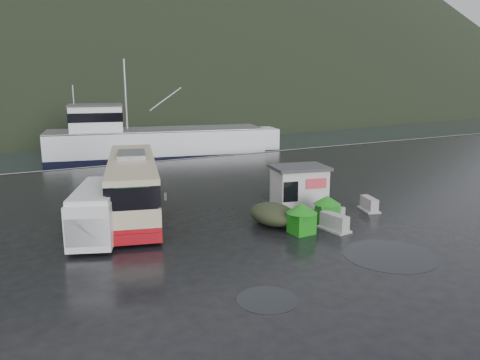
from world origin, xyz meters
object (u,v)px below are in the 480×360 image
white_van (100,236)px  waste_bin_left (301,233)px  coach_bus (134,213)px  ticket_kiosk (298,207)px  jersey_barrier_a (334,230)px  waste_bin_right (326,222)px  dome_tent (273,225)px  jersey_barrier_c (369,210)px  jersey_barrier_b (331,220)px  fishing_trawler (158,147)px

white_van → waste_bin_left: size_ratio=3.83×
coach_bus → ticket_kiosk: bearing=-5.6°
coach_bus → jersey_barrier_a: coach_bus is taller
white_van → waste_bin_right: size_ratio=4.03×
dome_tent → ticket_kiosk: (3.14, 2.09, 0.00)m
jersey_barrier_c → waste_bin_left: bearing=-166.1°
white_van → ticket_kiosk: ticket_kiosk is taller
waste_bin_left → jersey_barrier_c: waste_bin_left is taller
coach_bus → jersey_barrier_c: coach_bus is taller
waste_bin_right → coach_bus: bearing=141.6°
jersey_barrier_a → waste_bin_left: bearing=167.0°
white_van → jersey_barrier_b: 11.77m
white_van → waste_bin_left: 9.63m
jersey_barrier_c → fishing_trawler: 30.10m
coach_bus → fishing_trawler: size_ratio=0.43×
ticket_kiosk → fishing_trawler: size_ratio=0.11×
ticket_kiosk → jersey_barrier_c: size_ratio=2.06×
jersey_barrier_c → coach_bus: bearing=153.2°
waste_bin_right → jersey_barrier_a: size_ratio=0.86×
dome_tent → ticket_kiosk: bearing=33.7°
coach_bus → waste_bin_right: coach_bus is taller
dome_tent → waste_bin_left: bearing=-76.0°
coach_bus → waste_bin_right: 10.56m
dome_tent → jersey_barrier_c: 6.23m
white_van → jersey_barrier_c: 14.66m
jersey_barrier_b → fishing_trawler: (0.91, 30.37, 0.00)m
waste_bin_right → ticket_kiosk: ticket_kiosk is taller
coach_bus → fishing_trawler: 25.94m
white_van → ticket_kiosk: (11.29, -0.37, 0.00)m
jersey_barrier_b → waste_bin_left: bearing=-158.3°
waste_bin_left → jersey_barrier_a: bearing=-13.0°
dome_tent → ticket_kiosk: 3.77m
jersey_barrier_a → dome_tent: bearing=134.0°
fishing_trawler → coach_bus: bearing=-99.0°
coach_bus → jersey_barrier_c: bearing=-10.8°
coach_bus → white_van: bearing=-113.6°
ticket_kiosk → jersey_barrier_c: bearing=-26.2°
white_van → dome_tent: white_van is taller
jersey_barrier_a → coach_bus: bearing=134.9°
jersey_barrier_a → white_van: bearing=155.6°
white_van → jersey_barrier_a: 11.33m
jersey_barrier_b → fishing_trawler: fishing_trawler is taller
waste_bin_left → ticket_kiosk: bearing=55.7°
dome_tent → ticket_kiosk: size_ratio=0.90×
coach_bus → jersey_barrier_a: 10.99m
coach_bus → waste_bin_left: bearing=-34.7°
jersey_barrier_a → jersey_barrier_c: (4.06, 1.82, 0.00)m
waste_bin_right → ticket_kiosk: bearing=81.5°
dome_tent → jersey_barrier_c: (6.22, -0.41, 0.00)m
waste_bin_right → white_van: bearing=162.2°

